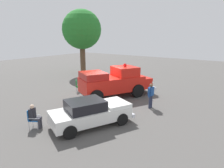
# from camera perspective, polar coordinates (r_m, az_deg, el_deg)

# --- Properties ---
(ground_plane) EXTENTS (60.00, 60.00, 0.00)m
(ground_plane) POSITION_cam_1_polar(r_m,az_deg,el_deg) (15.79, -2.63, -3.55)
(ground_plane) COLOR #514F4C
(vintage_fire_truck) EXTENTS (4.71, 6.28, 2.59)m
(vintage_fire_truck) POSITION_cam_1_polar(r_m,az_deg,el_deg) (15.45, 0.77, 0.67)
(vintage_fire_truck) COLOR black
(vintage_fire_truck) RESTS_ON ground
(classic_hot_rod) EXTENTS (3.49, 4.73, 1.46)m
(classic_hot_rod) POSITION_cam_1_polar(r_m,az_deg,el_deg) (10.70, -6.02, -8.09)
(classic_hot_rod) COLOR black
(classic_hot_rod) RESTS_ON ground
(lawn_chair_near_truck) EXTENTS (0.68, 0.68, 1.02)m
(lawn_chair_near_truck) POSITION_cam_1_polar(r_m,az_deg,el_deg) (11.20, -22.17, -8.93)
(lawn_chair_near_truck) COLOR #B7BABF
(lawn_chair_near_truck) RESTS_ON ground
(lawn_chair_by_car) EXTENTS (0.69, 0.69, 1.02)m
(lawn_chair_by_car) POSITION_cam_1_polar(r_m,az_deg,el_deg) (17.11, -9.91, -0.32)
(lawn_chair_by_car) COLOR #B7BABF
(lawn_chair_by_car) RESTS_ON ground
(spectator_seated) EXTENTS (0.65, 0.60, 1.29)m
(spectator_seated) POSITION_cam_1_polar(r_m,az_deg,el_deg) (11.10, -21.59, -8.46)
(spectator_seated) COLOR #383842
(spectator_seated) RESTS_ON ground
(spectator_standing) EXTENTS (0.27, 0.64, 1.68)m
(spectator_standing) POSITION_cam_1_polar(r_m,az_deg,el_deg) (13.27, 11.21, -2.88)
(spectator_standing) COLOR #2D334C
(spectator_standing) RESTS_ON ground
(oak_tree_left) EXTENTS (4.67, 4.67, 7.77)m
(oak_tree_left) POSITION_cam_1_polar(r_m,az_deg,el_deg) (24.63, -8.76, 15.27)
(oak_tree_left) COLOR brown
(oak_tree_left) RESTS_ON ground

